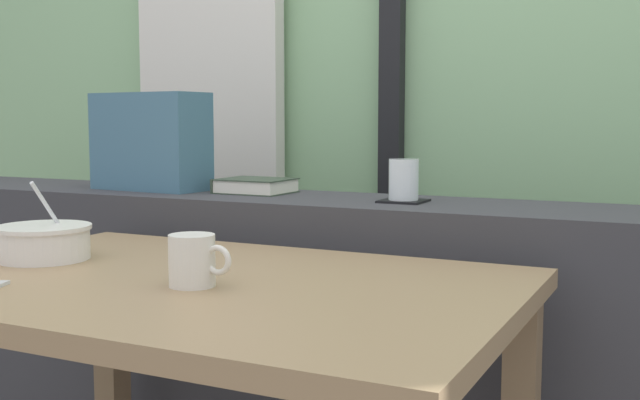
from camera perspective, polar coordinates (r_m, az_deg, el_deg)
curtain_left_panel at (r=2.76m, az=-8.18°, el=11.62°), size 0.56×0.06×2.50m
window_divider_post at (r=2.49m, az=5.36°, el=13.46°), size 0.07×0.05×2.60m
dark_console_ledge at (r=1.92m, az=1.90°, el=-11.64°), size 2.80×0.35×0.78m
breakfast_table at (r=1.37m, az=-8.56°, el=-10.31°), size 1.06×0.72×0.70m
coaster_square at (r=1.79m, az=6.17°, el=-0.07°), size 0.10×0.10×0.00m
juice_glass at (r=1.78m, az=6.19°, el=1.34°), size 0.07×0.07×0.09m
closed_book at (r=2.01m, az=-4.81°, el=1.06°), size 0.18×0.15×0.04m
throw_pillow at (r=2.14m, az=-12.37°, el=4.23°), size 0.33×0.17×0.26m
soup_bowl at (r=1.59m, az=-19.68°, el=-2.97°), size 0.18×0.18×0.15m
ceramic_mug at (r=1.28m, az=-9.33°, el=-4.41°), size 0.11×0.08×0.08m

